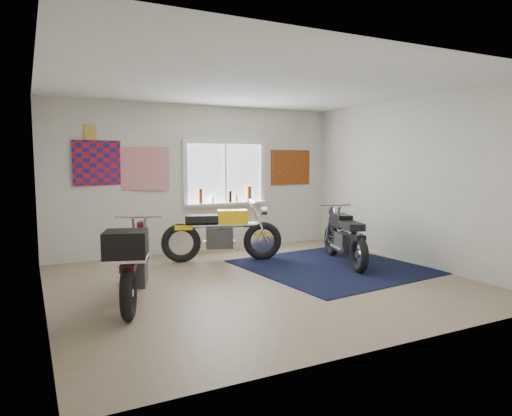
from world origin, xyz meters
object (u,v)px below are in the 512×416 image
black_chrome_bike (344,239)px  maroon_tourer (134,262)px  navy_rug (332,267)px  yellow_triumph (222,235)px

black_chrome_bike → maroon_tourer: 3.61m
navy_rug → maroon_tourer: (-3.22, -0.52, 0.51)m
navy_rug → yellow_triumph: size_ratio=1.32×
black_chrome_bike → maroon_tourer: (-3.55, -0.64, 0.10)m
navy_rug → maroon_tourer: bearing=-170.9°
navy_rug → black_chrome_bike: size_ratio=1.45×
navy_rug → maroon_tourer: maroon_tourer is taller
black_chrome_bike → maroon_tourer: bearing=117.5°
yellow_triumph → black_chrome_bike: yellow_triumph is taller
yellow_triumph → black_chrome_bike: 2.04m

